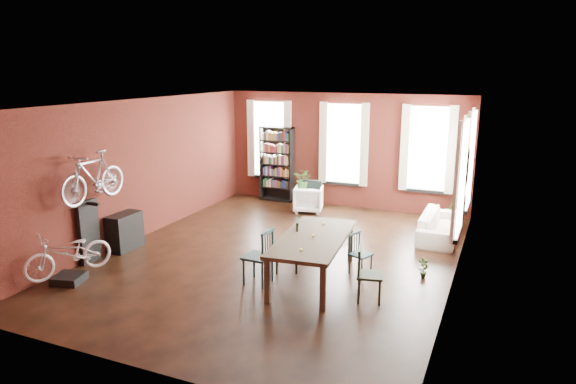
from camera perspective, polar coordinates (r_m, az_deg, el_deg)
The scene contains 19 objects.
room at distance 10.79m, azimuth 1.50°, elevation 4.39°, with size 9.00×9.04×3.22m.
dining_table at distance 9.60m, azimuth 2.81°, elevation -7.40°, with size 1.14×2.51×0.85m, color #493C2C.
dining_chair_a at distance 9.45m, azimuth -3.37°, elevation -7.16°, with size 0.48×0.48×1.04m, color #1A3939.
dining_chair_b at distance 10.02m, azimuth -0.15°, elevation -5.96°, with size 0.47×0.47×1.02m, color black.
dining_chair_c at distance 8.88m, azimuth 9.08°, elevation -9.08°, with size 0.43×0.43×0.93m, color #1E2E1B.
dining_chair_d at distance 9.99m, azimuth 8.07°, elevation -6.86°, with size 0.37×0.37×0.79m, color #1A3639.
bookshelf at distance 15.18m, azimuth -1.24°, elevation 3.12°, with size 1.00×0.32×2.20m, color black.
white_armchair at distance 14.12m, azimuth 2.29°, elevation -0.65°, with size 0.76×0.71×0.78m, color white.
cream_sofa at distance 12.43m, azimuth 16.60°, elevation -3.12°, with size 2.08×0.61×0.81m, color beige.
striped_rug at distance 11.86m, azimuth 4.54°, elevation -5.43°, with size 0.88×1.41×0.01m, color black.
bike_trainer at distance 10.45m, azimuth -23.16°, elevation -8.83°, with size 0.50×0.50×0.15m, color black.
bike_wall_rack at distance 11.14m, azimuth -21.25°, elevation -4.13°, with size 0.16×0.60×1.30m, color black.
console_table at distance 11.76m, azimuth -17.67°, elevation -4.20°, with size 0.40×0.80×0.80m, color black.
plant_stand at distance 14.54m, azimuth 1.88°, elevation -0.75°, with size 0.26×0.26×0.52m, color black.
plant_by_sofa at distance 13.85m, azimuth 17.85°, elevation -2.55°, with size 0.42×0.76×0.34m, color #315C25.
plant_small at distance 10.14m, azimuth 14.76°, elevation -8.84°, with size 0.21×0.40×0.14m, color #2E5421.
bicycle_floor at distance 10.16m, azimuth -23.39°, elevation -4.27°, with size 0.56×0.84×1.59m, color silver.
bicycle_hung at distance 10.63m, azimuth -20.96°, elevation 3.32°, with size 0.47×1.00×1.66m, color #A5A8AD.
plant_on_stand at distance 14.42m, azimuth 1.78°, elevation 1.17°, with size 0.56×0.62×0.48m, color #305B24.
Camera 1 is at (4.20, -9.28, 3.87)m, focal length 32.00 mm.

